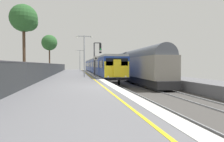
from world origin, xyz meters
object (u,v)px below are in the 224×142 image
Objects in this scene: signal_gantry at (96,55)px; platform_lamp_far at (80,59)px; freight_train_adjacent_track at (129,65)px; platform_lamp_mid at (84,52)px; background_tree_left at (49,43)px; background_tree_centre at (25,20)px; commuter_train_at_platform at (97,66)px; speed_limit_sign at (96,63)px.

signal_gantry is 0.92× the size of platform_lamp_far.
freight_train_adjacent_track is 5.45× the size of platform_lamp_mid.
platform_lamp_mid is 0.63× the size of background_tree_left.
background_tree_centre reaches higher than signal_gantry.
signal_gantry is (-1.46, -12.49, 1.63)m from commuter_train_at_platform.
background_tree_left is (-6.70, 21.19, 3.22)m from platform_lamp_mid.
platform_lamp_mid is 1.01× the size of platform_lamp_far.
freight_train_adjacent_track is at bearing 25.73° from signal_gantry.
platform_lamp_far is at bearing 93.38° from speed_limit_sign.
platform_lamp_far is at bearing 74.56° from background_tree_centre.
freight_train_adjacent_track is (4.00, -9.86, 0.21)m from commuter_train_at_platform.
signal_gantry is 3.33m from speed_limit_sign.
signal_gantry is 0.57× the size of background_tree_left.
speed_limit_sign is at bearing -97.16° from signal_gantry.
speed_limit_sign is 0.31× the size of background_tree_centre.
background_tree_centre reaches higher than platform_lamp_far.
background_tree_centre reaches higher than platform_lamp_mid.
signal_gantry is 0.91× the size of platform_lamp_mid.
commuter_train_at_platform is 4.74× the size of background_tree_centre.
background_tree_centre is at bearing -157.79° from signal_gantry.
speed_limit_sign is 0.52× the size of platform_lamp_mid.
signal_gantry is 20.27m from background_tree_left.
background_tree_centre is at bearing -122.03° from commuter_train_at_platform.
commuter_train_at_platform is 7.90× the size of platform_lamp_far.
signal_gantry is at bearing 59.85° from platform_lamp_mid.
signal_gantry is 0.55× the size of background_tree_centre.
signal_gantry is at bearing -154.27° from freight_train_adjacent_track.
background_tree_left is 0.96× the size of background_tree_centre.
speed_limit_sign is 23.13m from background_tree_left.
platform_lamp_mid is 0.61× the size of background_tree_centre.
speed_limit_sign is at bearing -86.62° from platform_lamp_far.
platform_lamp_mid is at bearing -72.46° from background_tree_left.
signal_gantry is 9.97m from background_tree_centre.
background_tree_left is at bearing 132.10° from freight_train_adjacent_track.
platform_lamp_far reaches higher than commuter_train_at_platform.
platform_lamp_far is at bearing 22.75° from background_tree_left.
background_tree_centre reaches higher than background_tree_left.
signal_gantry is 3.59m from platform_lamp_mid.
signal_gantry reaches higher than freight_train_adjacent_track.
background_tree_left is at bearing 115.17° from signal_gantry.
background_tree_centre is (-6.73, -0.38, 3.64)m from platform_lamp_mid.
platform_lamp_mid is 22.46m from background_tree_left.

